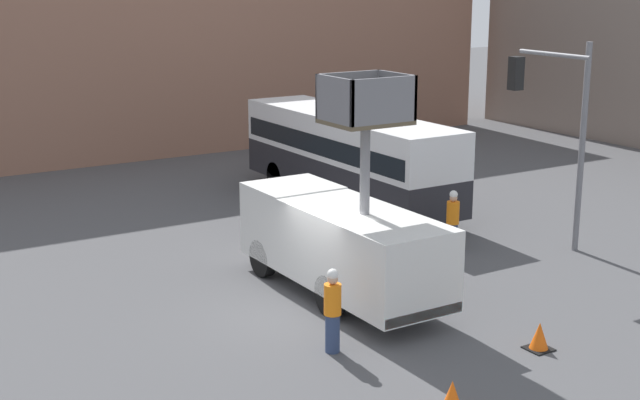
# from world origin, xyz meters

# --- Properties ---
(ground_plane) EXTENTS (120.00, 120.00, 0.00)m
(ground_plane) POSITION_xyz_m (0.00, 0.00, 0.00)
(ground_plane) COLOR #4C4C4F
(building_backdrop_far) EXTENTS (44.00, 10.00, 10.53)m
(building_backdrop_far) POSITION_xyz_m (0.00, 24.38, 5.26)
(building_backdrop_far) COLOR #936651
(building_backdrop_far) RESTS_ON ground_plane
(utility_truck) EXTENTS (2.22, 6.89, 5.76)m
(utility_truck) POSITION_xyz_m (1.35, 0.46, 1.51)
(utility_truck) COLOR silver
(utility_truck) RESTS_ON ground_plane
(city_bus) EXTENTS (2.57, 10.45, 3.26)m
(city_bus) POSITION_xyz_m (6.76, 8.29, 1.91)
(city_bus) COLOR #232328
(city_bus) RESTS_ON ground_plane
(traffic_light_pole) EXTENTS (2.93, 2.68, 6.17)m
(traffic_light_pole) POSITION_xyz_m (8.50, 0.08, 4.12)
(traffic_light_pole) COLOR slate
(traffic_light_pole) RESTS_ON ground_plane
(road_worker_near_truck) EXTENTS (0.38, 0.38, 1.91)m
(road_worker_near_truck) POSITION_xyz_m (-0.71, -2.39, 0.96)
(road_worker_near_truck) COLOR navy
(road_worker_near_truck) RESTS_ON ground_plane
(road_worker_directing) EXTENTS (0.38, 0.38, 1.86)m
(road_worker_directing) POSITION_xyz_m (6.24, 1.90, 0.94)
(road_worker_directing) COLOR navy
(road_worker_directing) RESTS_ON ground_plane
(traffic_cone_near_truck) EXTENTS (0.55, 0.55, 0.63)m
(traffic_cone_near_truck) POSITION_xyz_m (3.21, -4.67, 0.29)
(traffic_cone_near_truck) COLOR black
(traffic_cone_near_truck) RESTS_ON ground_plane
(traffic_cone_mid_road) EXTENTS (0.61, 0.61, 0.70)m
(traffic_cone_mid_road) POSITION_xyz_m (-0.37, -6.00, 0.33)
(traffic_cone_mid_road) COLOR black
(traffic_cone_mid_road) RESTS_ON ground_plane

